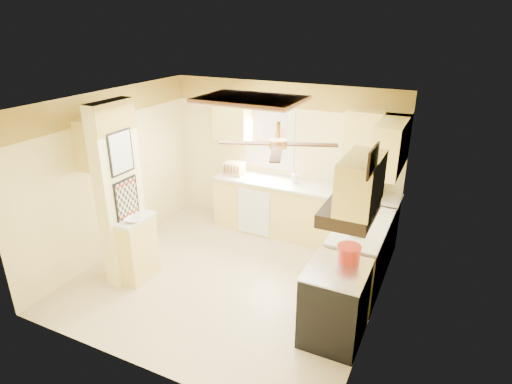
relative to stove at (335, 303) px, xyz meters
The scene contains 34 objects.
floor 1.82m from the stove, 161.77° to the left, with size 4.00×4.00×0.00m, color #CDB78E.
ceiling 2.69m from the stove, 161.77° to the left, with size 4.00×4.00×0.00m, color white.
wall_back 3.07m from the stove, 124.28° to the left, with size 4.00×4.00×0.00m, color #FBE999.
wall_front 2.29m from the stove, 141.04° to the right, with size 4.00×4.00×0.00m, color #FBE999.
wall_left 3.79m from the stove, behind, with size 3.80×3.80×0.00m, color #FBE999.
wall_right 1.02m from the stove, 59.02° to the left, with size 3.80×3.80×0.00m, color #FBE999.
wallpaper_border 3.48m from the stove, 124.50° to the left, with size 4.00×0.02×0.40m, color gold.
partition_column 3.12m from the stove, behind, with size 0.20×0.70×2.50m, color #FBE999.
partition_ledge 2.80m from the stove, behind, with size 0.25×0.55×0.90m, color #E7CA6B.
ledge_top 2.84m from the stove, behind, with size 0.28×0.58×0.04m, color silver.
lower_cabinets_back 2.45m from the stove, 118.55° to the left, with size 3.00×0.60×0.90m, color #E7CA6B.
lower_cabinets_right 1.15m from the stove, 88.49° to the left, with size 0.60×1.40×0.90m, color #E7CA6B.
countertop_back 2.48m from the stove, 118.66° to the left, with size 3.04×0.64×0.04m, color silver.
countertop_right 1.24m from the stove, 88.99° to the left, with size 0.64×1.44×0.04m, color silver.
dishwasher_panel 2.66m from the stove, 136.25° to the left, with size 0.58×0.02×0.80m, color white.
window 3.29m from the stove, 128.23° to the left, with size 0.92×0.02×1.02m.
upper_cab_back_left 3.67m from the stove, 137.92° to the left, with size 0.60×0.35×0.70m, color #E7CA6B.
upper_cab_back_right 2.67m from the stove, 93.01° to the left, with size 0.90×0.35×0.70m, color #E7CA6B.
upper_cab_right 2.28m from the stove, 85.07° to the left, with size 0.35×1.00×0.70m, color #E7CA6B.
upper_cab_left_wall 3.77m from the stove, behind, with size 0.35×0.75×0.70m, color #E7CA6B.
upper_cab_over_stove 1.50m from the stove, ahead, with size 0.35×0.76×0.52m, color #E7CA6B.
stove is the anchor object (origin of this frame).
range_hood 1.16m from the stove, ahead, with size 0.50×0.76×0.14m, color black.
poster_menu 3.22m from the stove, behind, with size 0.02×0.42×0.57m.
poster_nashville 3.00m from the stove, behind, with size 0.02×0.42×0.57m.
ceiling_light_panel 2.75m from the stove, 146.22° to the left, with size 1.35×0.95×0.06m.
ceiling_fan 1.95m from the stove, 167.38° to the right, with size 1.15×1.15×0.26m.
vent_grate 1.90m from the stove, 48.45° to the right, with size 0.02×0.40×0.25m, color black.
microwave 2.26m from the stove, 96.85° to the left, with size 0.54×0.36×0.30m, color white.
bowl 2.80m from the stove, behind, with size 0.20×0.20×0.05m, color white.
dutch_oven 0.59m from the stove, 75.53° to the left, with size 0.27×0.27×0.18m.
kettle 0.98m from the stove, 89.22° to the left, with size 0.16×0.16×0.24m.
dish_rack 3.29m from the stove, 138.80° to the left, with size 0.36×0.27×0.21m.
utensil_crock 2.64m from the stove, 121.29° to the left, with size 0.11×0.11×0.22m.
Camera 1 is at (2.60, -4.53, 3.46)m, focal length 30.00 mm.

